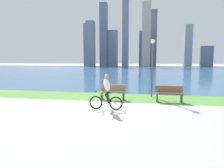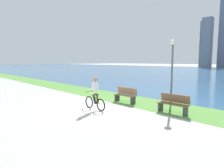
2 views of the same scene
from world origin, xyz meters
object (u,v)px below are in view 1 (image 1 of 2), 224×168
Objects in this scene: cyclist_lead at (107,92)px; bench_near_path at (113,92)px; lamppost_tall at (152,59)px; bench_far_along_path at (169,94)px.

cyclist_lead reaches higher than bench_near_path.
bench_near_path is (-0.16, 2.42, -0.38)m from cyclist_lead.
cyclist_lead is 4.57m from lamppost_tall.
bench_near_path is 3.26m from lamppost_tall.
lamppost_tall is at bearing 30.29° from bench_near_path.
cyclist_lead is 1.11× the size of bench_far_along_path.
bench_far_along_path is 0.41× the size of lamppost_tall.
bench_near_path is at bearing 93.68° from cyclist_lead.
bench_far_along_path is at bearing -56.33° from lamppost_tall.
cyclist_lead is 2.46m from bench_near_path.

